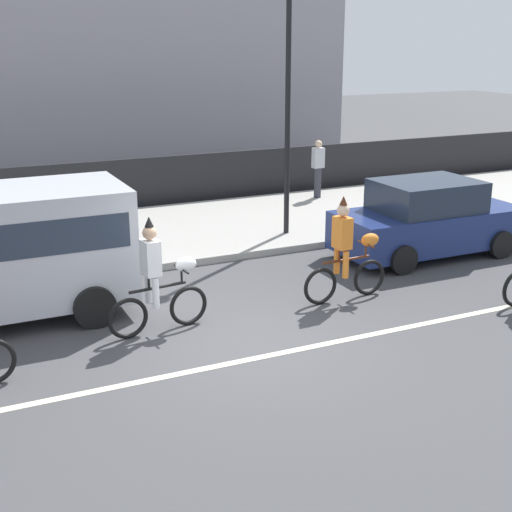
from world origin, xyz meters
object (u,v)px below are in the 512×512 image
parade_cyclist_zebra (158,282)px  street_lamp_post (288,63)px  pedestrian_onlooker (318,167)px  parade_cyclist_orange (347,255)px  parked_car_navy (428,220)px

parade_cyclist_zebra → street_lamp_post: (4.36, 3.97, 3.15)m
parade_cyclist_zebra → street_lamp_post: street_lamp_post is taller
pedestrian_onlooker → parade_cyclist_orange: bearing=-116.2°
street_lamp_post → pedestrian_onlooker: (2.55, 2.98, -2.97)m
parked_car_navy → street_lamp_post: 4.55m
parade_cyclist_zebra → pedestrian_onlooker: parade_cyclist_zebra is taller
street_lamp_post → pedestrian_onlooker: size_ratio=3.62×
street_lamp_post → parked_car_navy: bearing=-48.3°
parade_cyclist_zebra → pedestrian_onlooker: (6.91, 6.96, 0.17)m
parked_car_navy → street_lamp_post: street_lamp_post is taller
parked_car_navy → parade_cyclist_zebra: bearing=-166.5°
parade_cyclist_orange → parked_car_navy: 3.43m
parade_cyclist_orange → pedestrian_onlooker: (3.44, 6.99, 0.17)m
parade_cyclist_zebra → pedestrian_onlooker: size_ratio=1.19×
parade_cyclist_orange → pedestrian_onlooker: bearing=63.8°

